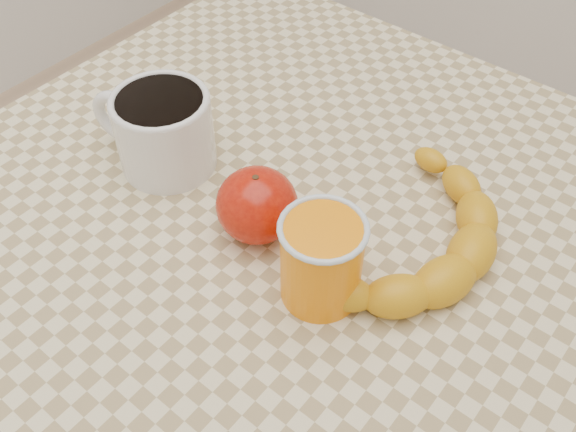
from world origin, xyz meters
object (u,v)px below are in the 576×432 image
Objects in this scene: orange_juice_glass at (322,259)px; coffee_mug at (162,128)px; apple at (257,205)px; table at (288,280)px; banana at (402,234)px.

coffee_mug is at bearing 171.68° from orange_juice_glass.
coffee_mug is at bearing 174.63° from apple.
apple is at bearing 167.21° from orange_juice_glass.
apple is at bearing -138.51° from table.
orange_juice_glass is 0.97× the size of apple.
coffee_mug is at bearing -177.87° from table.
orange_juice_glass reaches higher than apple.
coffee_mug is (-0.17, -0.01, 0.13)m from table.
table is 0.16m from orange_juice_glass.
coffee_mug is 1.65× the size of apple.
apple is (-0.02, -0.02, 0.12)m from table.
coffee_mug reaches higher than banana.
coffee_mug is 0.28m from banana.
orange_juice_glass is at bearing -94.42° from banana.
orange_juice_glass is at bearing -12.79° from apple.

